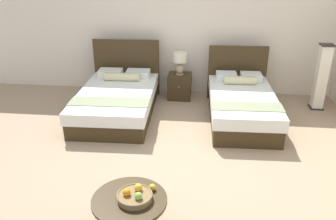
# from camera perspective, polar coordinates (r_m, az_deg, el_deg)

# --- Properties ---
(ground_plane) EXTENTS (9.82, 9.26, 0.02)m
(ground_plane) POSITION_cam_1_polar(r_m,az_deg,el_deg) (5.12, 0.40, -7.97)
(ground_plane) COLOR #9F8569
(wall_back) EXTENTS (9.82, 0.12, 2.61)m
(wall_back) POSITION_cam_1_polar(r_m,az_deg,el_deg) (7.29, 2.69, 13.05)
(wall_back) COLOR beige
(wall_back) RESTS_ON ground
(bed_near_window) EXTENTS (1.39, 2.22, 1.15)m
(bed_near_window) POSITION_cam_1_polar(r_m,az_deg,el_deg) (6.47, -8.23, 1.79)
(bed_near_window) COLOR #362814
(bed_near_window) RESTS_ON ground
(bed_near_corner) EXTENTS (1.19, 2.12, 1.09)m
(bed_near_corner) POSITION_cam_1_polar(r_m,az_deg,el_deg) (6.31, 11.91, 1.02)
(bed_near_corner) COLOR #362814
(bed_near_corner) RESTS_ON ground
(nightstand) EXTENTS (0.47, 0.49, 0.49)m
(nightstand) POSITION_cam_1_polar(r_m,az_deg,el_deg) (7.13, 1.91, 3.92)
(nightstand) COLOR #362814
(nightstand) RESTS_ON ground
(table_lamp) EXTENTS (0.29, 0.29, 0.45)m
(table_lamp) POSITION_cam_1_polar(r_m,az_deg,el_deg) (6.98, 1.99, 8.10)
(table_lamp) COLOR tan
(table_lamp) RESTS_ON nightstand
(coffee_table) EXTENTS (0.77, 0.77, 0.46)m
(coffee_table) POSITION_cam_1_polar(r_m,az_deg,el_deg) (3.72, -6.26, -15.83)
(coffee_table) COLOR #362814
(coffee_table) RESTS_ON ground
(fruit_bowl) EXTENTS (0.36, 0.36, 0.14)m
(fruit_bowl) POSITION_cam_1_polar(r_m,az_deg,el_deg) (3.60, -5.48, -13.83)
(fruit_bowl) COLOR olive
(fruit_bowl) RESTS_ON coffee_table
(loose_apple) EXTENTS (0.07, 0.07, 0.07)m
(loose_apple) POSITION_cam_1_polar(r_m,az_deg,el_deg) (3.71, -2.58, -12.54)
(loose_apple) COLOR gold
(loose_apple) RESTS_ON coffee_table
(floor_lamp_corner) EXTENTS (0.24, 0.24, 1.24)m
(floor_lamp_corner) POSITION_cam_1_polar(r_m,az_deg,el_deg) (7.08, 23.82, 4.90)
(floor_lamp_corner) COLOR #2E2424
(floor_lamp_corner) RESTS_ON ground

